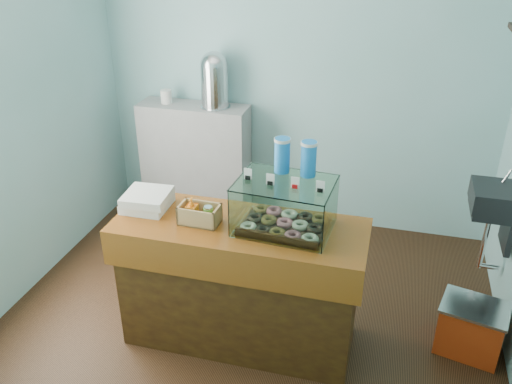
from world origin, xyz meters
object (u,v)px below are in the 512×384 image
(coffee_urn, at_px, (214,78))
(display_case, at_px, (287,202))
(red_cooler, at_px, (471,328))
(counter, at_px, (240,283))

(coffee_urn, bearing_deg, display_case, -57.27)
(coffee_urn, distance_m, red_cooler, 2.81)
(counter, distance_m, red_cooler, 1.56)
(counter, bearing_deg, red_cooler, 10.16)
(counter, distance_m, coffee_urn, 1.94)
(counter, height_order, display_case, display_case)
(coffee_urn, relative_size, red_cooler, 1.03)
(coffee_urn, bearing_deg, red_cooler, -30.74)
(counter, bearing_deg, display_case, 13.26)
(coffee_urn, bearing_deg, counter, -66.48)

